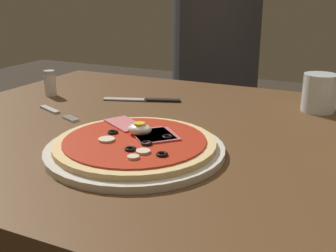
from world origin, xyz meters
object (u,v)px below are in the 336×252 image
at_px(knife, 147,100).
at_px(fork, 55,112).
at_px(pizza_foreground, 135,146).
at_px(water_glass_far, 319,95).
at_px(diner_person, 214,107).
at_px(salt_shaker, 50,83).
at_px(dining_table, 202,182).

bearing_deg(knife, fork, -127.00).
bearing_deg(knife, pizza_foreground, -65.35).
height_order(water_glass_far, diner_person, diner_person).
height_order(knife, diner_person, diner_person).
relative_size(fork, salt_shaker, 2.25).
distance_m(dining_table, knife, 0.29).
relative_size(pizza_foreground, diner_person, 0.26).
distance_m(dining_table, salt_shaker, 0.50).
bearing_deg(diner_person, knife, 92.25).
bearing_deg(salt_shaker, diner_person, 70.20).
relative_size(water_glass_far, diner_person, 0.07).
relative_size(fork, diner_person, 0.13).
bearing_deg(fork, salt_shaker, 133.41).
height_order(dining_table, diner_person, diner_person).
xyz_separation_m(dining_table, diner_person, (-0.24, 0.75, -0.06)).
relative_size(knife, diner_person, 0.16).
bearing_deg(fork, knife, 53.00).
relative_size(pizza_foreground, water_glass_far, 3.57).
distance_m(fork, salt_shaker, 0.17).
xyz_separation_m(knife, salt_shaker, (-0.26, -0.06, 0.03)).
height_order(pizza_foreground, knife, pizza_foreground).
bearing_deg(fork, pizza_foreground, -24.98).
bearing_deg(water_glass_far, fork, -153.16).
relative_size(dining_table, salt_shaker, 18.49).
relative_size(dining_table, diner_person, 1.05).
bearing_deg(salt_shaker, fork, -46.59).
distance_m(knife, diner_person, 0.61).
bearing_deg(pizza_foreground, salt_shaker, 147.43).
relative_size(dining_table, pizza_foreground, 4.01).
distance_m(fork, knife, 0.23).
height_order(fork, diner_person, diner_person).
bearing_deg(fork, water_glass_far, 26.84).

